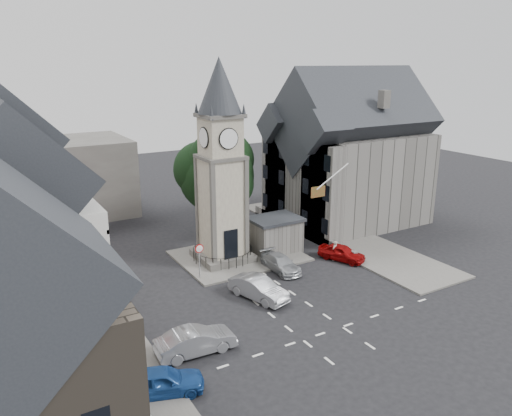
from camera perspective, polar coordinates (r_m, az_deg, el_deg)
ground at (r=35.42m, az=2.11°, el=-10.22°), size 120.00×120.00×0.00m
pavement_west at (r=36.55m, az=-20.39°, el=-10.32°), size 6.00×30.00×0.14m
pavement_east at (r=47.93m, az=9.12°, el=-3.04°), size 6.00×26.00×0.14m
central_island at (r=42.38m, az=-2.00°, el=-5.47°), size 10.00×8.00×0.16m
road_markings at (r=31.49m, az=7.65°, el=-14.01°), size 20.00×8.00×0.01m
clock_tower at (r=39.40m, az=-4.03°, el=5.03°), size 4.86×4.86×16.25m
stone_shelter at (r=43.02m, az=2.17°, el=-3.04°), size 4.30×3.30×3.08m
town_tree at (r=44.89m, az=-4.58°, el=4.94°), size 7.20×7.20×10.80m
warning_sign_post at (r=37.60m, az=-6.48°, el=-5.30°), size 0.70×0.19×2.85m
terrace_cream at (r=35.89m, az=-26.71°, el=-0.39°), size 8.10×7.60×12.80m
terrace_tudor at (r=28.39m, az=-25.30°, el=-5.20°), size 8.10×7.60×12.00m
building_sw_stone at (r=20.54m, az=-26.58°, el=-16.38°), size 8.60×7.60×10.40m
backdrop_west at (r=56.14m, az=-24.48°, el=2.72°), size 20.00×10.00×8.00m
east_building at (r=50.78m, az=10.44°, el=5.24°), size 14.40×11.40×12.60m
east_boundary_wall at (r=47.67m, az=5.01°, el=-2.52°), size 0.40×16.00×0.90m
flagpole at (r=40.60m, az=8.74°, el=3.60°), size 3.68×0.10×2.74m
car_west_blue at (r=26.47m, az=-10.77°, el=-18.87°), size 4.53×2.94×1.44m
car_west_silver at (r=29.24m, az=-6.90°, el=-14.86°), size 4.65×1.78×1.51m
car_west_grey at (r=38.45m, az=-17.80°, el=-7.79°), size 4.85×3.04×1.25m
car_island_silver at (r=35.00m, az=0.28°, el=-9.18°), size 2.85×4.85×1.51m
car_island_east at (r=39.51m, az=2.83°, el=-6.32°), size 1.72×4.23×1.23m
car_east_red at (r=42.02m, az=9.76°, el=-5.04°), size 3.05×4.23×1.34m
pedestrian at (r=41.89m, az=8.97°, el=-4.83°), size 0.72×0.63×1.67m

